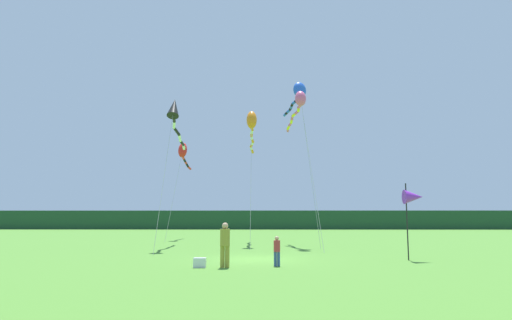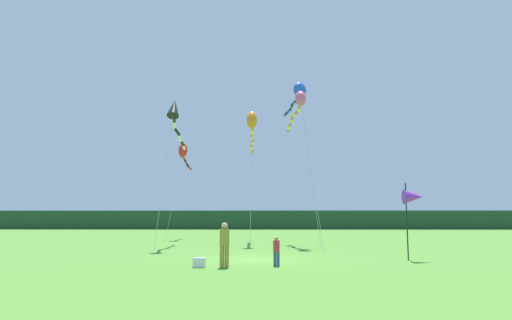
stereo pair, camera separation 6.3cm
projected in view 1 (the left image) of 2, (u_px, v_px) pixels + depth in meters
name	position (u px, v px, depth m)	size (l,w,h in m)	color
ground_plane	(255.00, 259.00, 21.67)	(120.00, 120.00, 0.00)	#4C842D
distant_treeline	(259.00, 220.00, 66.50)	(108.00, 3.64, 2.73)	#1E4228
person_adult	(225.00, 242.00, 18.34)	(0.40, 0.40, 1.83)	olive
person_child	(277.00, 249.00, 18.83)	(0.28, 0.28, 1.25)	#334C8C
cooler_box	(200.00, 263.00, 18.29)	(0.50, 0.34, 0.39)	silver
banner_flag_pole	(413.00, 198.00, 21.50)	(0.90, 0.70, 3.67)	black
kite_black	(175.00, 114.00, 29.76)	(0.86, 10.12, 9.92)	#B2B2B2
kite_blue	(298.00, 93.00, 32.76)	(2.05, 6.03, 11.87)	#B2B2B2
kite_red	(183.00, 152.00, 39.81)	(1.14, 6.86, 8.62)	#B2B2B2
kite_rainbow	(299.00, 103.00, 31.78)	(1.57, 9.76, 10.93)	#B2B2B2
kite_orange	(252.00, 125.00, 33.10)	(0.75, 9.73, 9.81)	#B2B2B2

